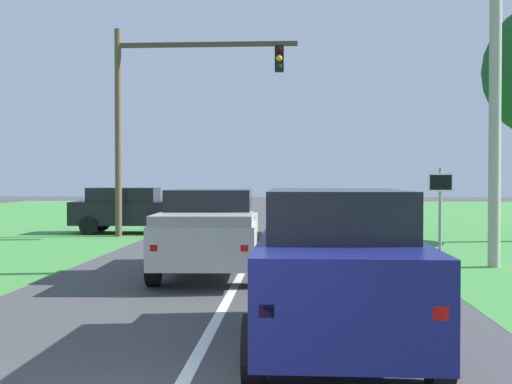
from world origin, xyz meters
TOP-DOWN VIEW (x-y plane):
  - ground_plane at (0.00, 9.78)m, footprint 120.00×120.00m
  - red_suv_near at (1.67, 3.41)m, footprint 2.10×4.43m
  - pickup_truck_lead at (-0.66, 9.32)m, footprint 2.41×5.30m
  - traffic_light at (-3.52, 18.24)m, footprint 6.63×0.40m
  - keep_moving_sign at (4.69, 11.05)m, footprint 0.60×0.09m
  - crossing_suv_far at (-5.24, 19.71)m, footprint 4.37×2.15m
  - utility_pole_right at (5.91, 10.87)m, footprint 0.28×0.28m

SIDE VIEW (x-z plane):
  - ground_plane at x=0.00m, z-range 0.00..0.00m
  - crossing_suv_far at x=-5.24m, z-range 0.05..1.81m
  - pickup_truck_lead at x=-0.66m, z-range 0.02..1.90m
  - red_suv_near at x=1.67m, z-range 0.05..2.02m
  - keep_moving_sign at x=4.69m, z-range 0.34..2.70m
  - utility_pole_right at x=5.91m, z-range 0.00..9.32m
  - traffic_light at x=-3.52m, z-range 1.15..8.69m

